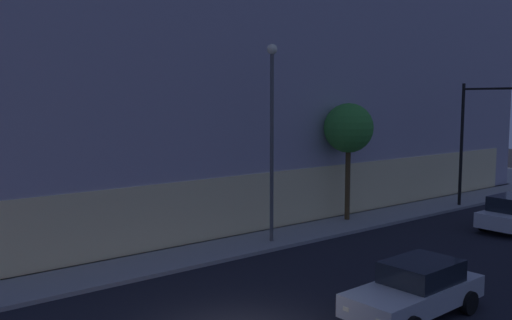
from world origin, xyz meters
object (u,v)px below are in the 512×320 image
object	(u,v)px
modern_building	(196,35)
car_silver	(416,289)
street_lamp_sidewalk	(272,120)
sidewalk_tree	(349,129)
traffic_light_far_corner	(482,125)

from	to	relation	value
modern_building	car_silver	bearing A→B (deg)	-107.62
street_lamp_sidewalk	modern_building	bearing A→B (deg)	69.30
modern_building	sidewalk_tree	world-z (taller)	modern_building
modern_building	traffic_light_far_corner	world-z (taller)	modern_building
street_lamp_sidewalk	car_silver	xyz separation A→B (m)	(-1.90, -8.74, -4.56)
modern_building	traffic_light_far_corner	bearing A→B (deg)	-63.09
modern_building	sidewalk_tree	distance (m)	14.81
traffic_light_far_corner	car_silver	distance (m)	17.63
street_lamp_sidewalk	car_silver	world-z (taller)	street_lamp_sidewalk
traffic_light_far_corner	street_lamp_sidewalk	size ratio (longest dim) A/B	0.83
street_lamp_sidewalk	sidewalk_tree	bearing A→B (deg)	9.12
street_lamp_sidewalk	car_silver	size ratio (longest dim) A/B	1.78
sidewalk_tree	street_lamp_sidewalk	bearing A→B (deg)	-170.88
traffic_light_far_corner	sidewalk_tree	bearing A→B (deg)	161.83
car_silver	traffic_light_far_corner	bearing A→B (deg)	24.32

